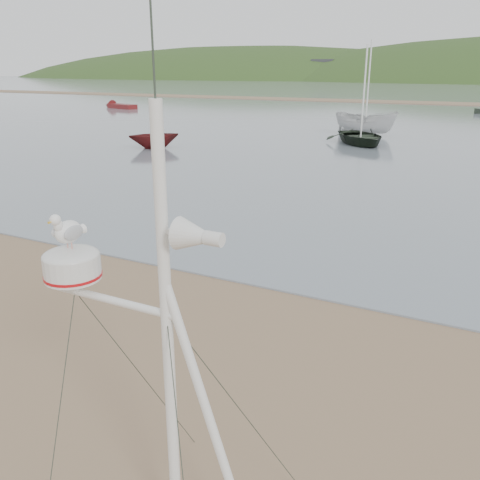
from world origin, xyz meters
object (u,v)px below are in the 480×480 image
at_px(dinghy_red_far, 116,106).
at_px(boat_red, 153,123).
at_px(mast_rig, 164,430).
at_px(boat_dark, 363,105).
at_px(boat_white, 367,103).

bearing_deg(dinghy_red_far, boat_red, -45.91).
bearing_deg(mast_rig, boat_dark, 100.82).
distance_m(boat_white, dinghy_red_far, 35.40).
bearing_deg(mast_rig, boat_red, 126.65).
relative_size(mast_rig, dinghy_red_far, 0.93).
bearing_deg(dinghy_red_far, boat_dark, -26.91).
distance_m(mast_rig, boat_red, 26.54).
bearing_deg(boat_dark, boat_white, 63.93).
bearing_deg(boat_white, dinghy_red_far, 73.52).
bearing_deg(dinghy_red_far, mast_rig, -49.19).
relative_size(boat_dark, boat_red, 1.60).
bearing_deg(boat_red, mast_rig, -12.94).
bearing_deg(boat_dark, boat_red, 177.00).
height_order(boat_white, dinghy_red_far, boat_white).
bearing_deg(boat_red, dinghy_red_far, 174.50).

